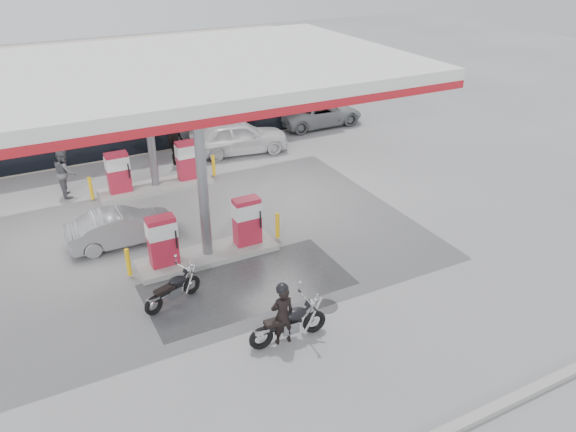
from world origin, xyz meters
name	(u,v)px	position (x,y,z in m)	size (l,w,h in m)	color
ground	(232,289)	(0.00, 0.00, 0.00)	(90.00, 90.00, 0.00)	gray
wet_patch	(248,284)	(0.50, 0.00, 0.00)	(6.00, 3.00, 0.00)	#4C4C4F
drain_cover	(326,306)	(2.00, -2.00, 0.00)	(0.70, 0.70, 0.01)	#38383A
store_building	(108,94)	(0.01, 15.94, 2.01)	(22.00, 8.22, 4.00)	#BFB2A0
canopy	(165,74)	(0.00, 5.00, 5.27)	(16.00, 10.02, 5.51)	silver
pump_island_near	(207,238)	(0.00, 2.00, 0.71)	(5.14, 1.30, 1.78)	#9E9E99
pump_island_far	(155,172)	(0.00, 8.00, 0.71)	(5.14, 1.30, 1.78)	#9E9E99
main_motorcycle	(289,324)	(0.44, -2.78, 0.49)	(2.16, 0.83, 1.11)	black
biker_main	(282,315)	(0.25, -2.78, 0.84)	(0.62, 0.40, 1.69)	black
parked_motorcycle	(174,290)	(-1.69, 0.12, 0.43)	(1.83, 0.90, 0.98)	black
sedan_white	(238,137)	(4.58, 10.20, 0.78)	(1.85, 4.60, 1.57)	white
attendant	(65,172)	(-3.23, 9.00, 0.96)	(0.94, 0.73, 1.93)	#545559
hatchback_silver	(122,227)	(-2.17, 4.20, 0.59)	(1.24, 3.56, 1.17)	gray
parked_car_right	(319,113)	(10.00, 12.00, 0.65)	(2.15, 4.66, 1.30)	#919598
biker_walking	(175,143)	(1.56, 10.20, 0.97)	(1.14, 0.47, 1.94)	black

